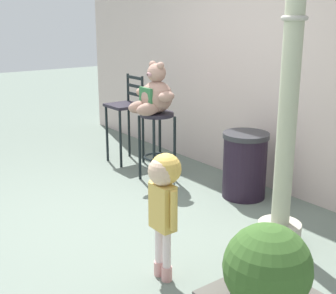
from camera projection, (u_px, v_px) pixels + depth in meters
ground_plane at (104, 223)px, 4.23m from camera, size 24.00×24.00×0.00m
building_wall at (267, 25)px, 4.94m from camera, size 7.05×0.30×3.45m
bar_stool_with_teddy at (157, 133)px, 5.19m from camera, size 0.38×0.38×0.79m
teddy_bear at (155, 95)px, 5.05m from camera, size 0.55×0.49×0.56m
child_walking at (164, 190)px, 3.18m from camera, size 0.30×0.24×0.93m
trash_bin at (245, 165)px, 4.76m from camera, size 0.47×0.47×0.68m
lamppost at (289, 92)px, 3.52m from camera, size 0.35×0.35×3.14m
bar_chair_empty at (126, 111)px, 5.85m from camera, size 0.39×0.39×1.11m
planter_with_shrub at (266, 294)px, 2.57m from camera, size 0.58×0.58×0.75m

